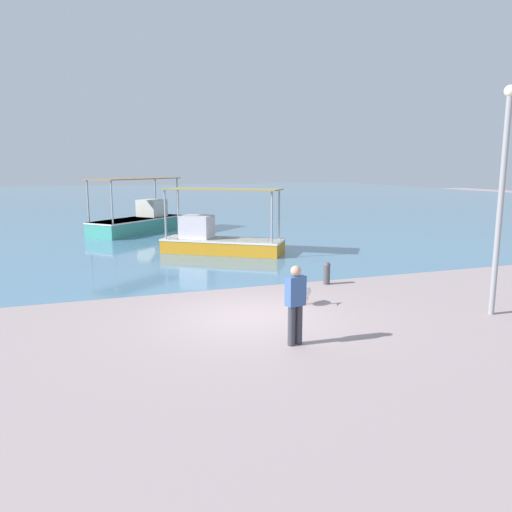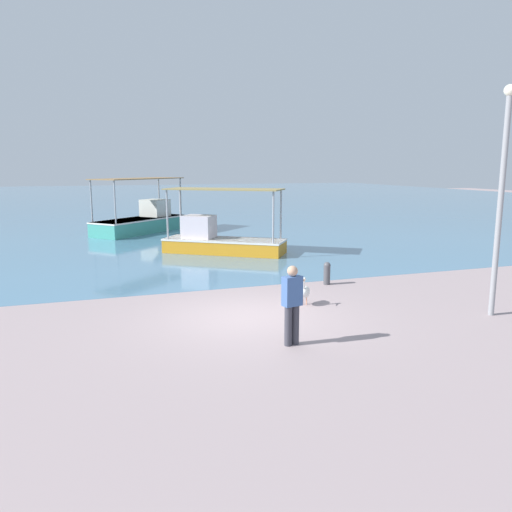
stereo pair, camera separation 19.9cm
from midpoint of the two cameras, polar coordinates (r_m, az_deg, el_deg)
The scene contains 8 objects.
ground at distance 12.46m, azimuth -1.37°, elevation -7.02°, with size 120.00×120.00×0.00m, color gray.
harbor_water at distance 59.54m, azimuth -16.00°, elevation 6.24°, with size 110.00×90.00×0.00m, color teal.
fishing_boat_outer at distance 29.10m, azimuth -13.43°, elevation 3.98°, with size 5.72×5.47×3.05m.
fishing_boat_near_left at distance 21.60m, azimuth -4.63°, elevation 2.00°, with size 5.22×4.30×2.76m.
pelican at distance 13.52m, azimuth 5.27°, elevation -4.02°, with size 0.56×0.71×0.80m.
lamp_post at distance 13.53m, azimuth 25.90°, elevation 6.88°, with size 0.28×0.28×5.57m.
mooring_bollard at distance 15.94m, azimuth 7.74°, elevation -1.85°, with size 0.22×0.22×0.72m.
fisherman_standing at distance 10.39m, azimuth 3.98°, elevation -5.35°, with size 0.44×0.30×1.69m.
Camera 1 is at (-3.79, -11.28, 3.68)m, focal length 35.00 mm.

